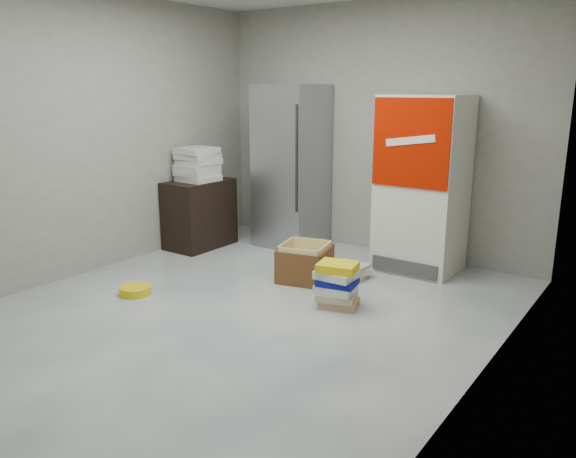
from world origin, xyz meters
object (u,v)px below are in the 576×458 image
Objects in this scene: phonebook_stack_main at (337,285)px; wood_shelf at (200,214)px; steel_fridge at (291,167)px; coke_cooler at (422,184)px; cardboard_box at (305,265)px.

wood_shelf is at bearing 153.76° from phonebook_stack_main.
steel_fridge is 4.69× the size of phonebook_stack_main.
phonebook_stack_main is (1.50, -1.44, -0.75)m from steel_fridge.
coke_cooler is 1.60m from phonebook_stack_main.
steel_fridge is 3.38× the size of cardboard_box.
steel_fridge is 1.65m from coke_cooler.
wood_shelf is at bearing -138.69° from steel_fridge.
wood_shelf is (-2.48, -0.72, -0.50)m from coke_cooler.
coke_cooler is at bearing 74.89° from phonebook_stack_main.
coke_cooler is 2.63m from wood_shelf.
phonebook_stack_main reaches higher than cardboard_box.
wood_shelf is 1.75m from cardboard_box.
cardboard_box is at bearing 136.38° from phonebook_stack_main.
phonebook_stack_main is (2.33, -0.71, -0.20)m from wood_shelf.
steel_fridge is at bearing 41.31° from wood_shelf.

